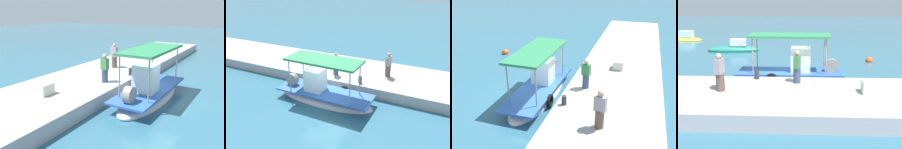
% 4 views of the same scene
% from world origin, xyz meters
% --- Properties ---
extents(ground_plane, '(120.00, 120.00, 0.00)m').
position_xyz_m(ground_plane, '(0.00, 0.00, 0.00)').
color(ground_plane, '#31647C').
extents(dock_quay, '(36.00, 5.01, 0.70)m').
position_xyz_m(dock_quay, '(0.00, -4.14, 0.35)').
color(dock_quay, '#AAA3AA').
rests_on(dock_quay, ground_plane).
extents(main_fishing_boat, '(6.30, 2.09, 3.09)m').
position_xyz_m(main_fishing_boat, '(0.17, -0.10, 0.46)').
color(main_fishing_boat, silver).
rests_on(main_fishing_boat, ground_plane).
extents(fisherman_near_bollard, '(0.44, 0.50, 1.61)m').
position_xyz_m(fisherman_near_bollard, '(0.54, -2.63, 1.43)').
color(fisherman_near_bollard, '#374761').
rests_on(fisherman_near_bollard, dock_quay).
extents(fisherman_by_crate, '(0.45, 0.52, 1.70)m').
position_xyz_m(fisherman_by_crate, '(-2.84, -3.98, 1.47)').
color(fisherman_by_crate, brown).
rests_on(fisherman_by_crate, dock_quay).
extents(mooring_bollard, '(0.24, 0.24, 0.46)m').
position_xyz_m(mooring_bollard, '(-1.52, -2.05, 0.93)').
color(mooring_bollard, '#2D2D33').
rests_on(mooring_bollard, dock_quay).
extents(cargo_crate, '(0.79, 0.64, 0.54)m').
position_xyz_m(cargo_crate, '(3.78, -4.00, 0.97)').
color(cargo_crate, beige).
rests_on(cargo_crate, dock_quay).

